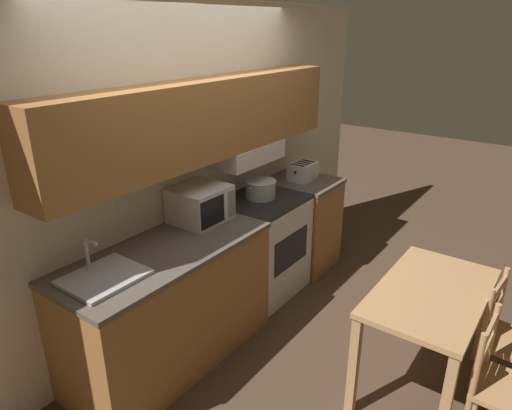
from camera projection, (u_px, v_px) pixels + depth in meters
ground_plane at (201, 301)px, 4.17m from camera, size 16.00×16.00×0.00m
wall_back at (200, 147)px, 3.60m from camera, size 5.31×0.38×2.55m
lower_counter_main at (169, 305)px, 3.31m from camera, size 1.59×0.69×0.92m
lower_counter_right_stub at (301, 222)px, 4.69m from camera, size 0.59×0.69×0.92m
stove_range at (261, 246)px, 4.19m from camera, size 0.75×0.65×0.92m
cooking_pot at (260, 188)px, 4.03m from camera, size 0.36×0.28×0.16m
microwave at (200, 204)px, 3.54m from camera, size 0.41×0.38×0.28m
toaster at (303, 171)px, 4.49m from camera, size 0.28×0.21×0.17m
sink_basin at (104, 277)px, 2.76m from camera, size 0.46×0.39×0.24m
dining_table at (429, 306)px, 2.98m from camera, size 1.09×0.63×0.77m
chair_left_of_table at (504, 389)px, 2.61m from camera, size 0.39×0.39×0.84m
chair_right_of_table at (510, 341)px, 3.00m from camera, size 0.41×0.41×0.84m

